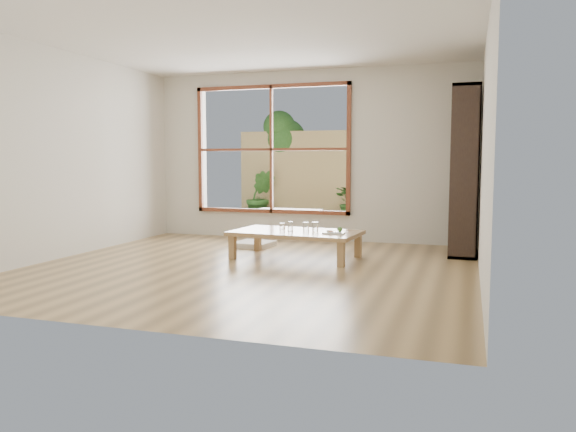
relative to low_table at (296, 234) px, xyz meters
name	(u,v)px	position (x,y,z in m)	size (l,w,h in m)	color
ground	(251,267)	(-0.31, -0.76, -0.30)	(5.00, 5.00, 0.00)	tan
low_table	(296,234)	(0.00, 0.00, 0.00)	(1.64, 1.01, 0.34)	#9B784B
floor_cushion	(254,244)	(-0.85, 0.73, -0.27)	(0.49, 0.49, 0.07)	silver
bookshelf	(465,172)	(2.00, 0.98, 0.78)	(0.35, 0.97, 2.16)	#30221A
glass_tall	(290,226)	(-0.06, -0.03, 0.10)	(0.06, 0.06, 0.12)	silver
glass_mid	(315,226)	(0.22, 0.10, 0.10)	(0.08, 0.08, 0.11)	silver
glass_short	(306,226)	(0.09, 0.14, 0.09)	(0.08, 0.08, 0.10)	silver
glass_small	(282,226)	(-0.20, 0.06, 0.08)	(0.07, 0.07, 0.09)	silver
food_tray	(335,232)	(0.53, -0.10, 0.06)	(0.27, 0.20, 0.08)	white
deck	(293,230)	(-0.91, 2.80, -0.30)	(2.80, 2.00, 0.05)	#3B352B
garden_bench	(290,212)	(-0.93, 2.69, 0.02)	(1.13, 0.35, 0.36)	#30221A
bamboo_fence	(309,178)	(-0.91, 3.80, 0.60)	(2.80, 0.06, 1.80)	tan
shrub_right	(356,201)	(0.08, 3.53, 0.19)	(0.84, 0.73, 0.94)	#2F5D22
shrub_left	(260,197)	(-1.80, 3.51, 0.23)	(0.56, 0.45, 1.02)	#2F5D22
garden_tree	(281,141)	(-1.59, 4.10, 1.32)	(1.04, 0.85, 2.22)	#4C3D2D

